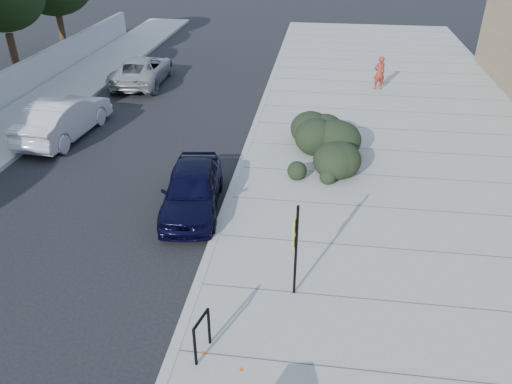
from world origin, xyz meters
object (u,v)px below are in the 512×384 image
at_px(suv_silver, 142,70).
at_px(sign_post, 296,245).
at_px(pedestrian, 379,73).
at_px(wagon_silver, 64,118).
at_px(sedan_navy, 192,189).
at_px(bike_rack, 202,332).

bearing_deg(suv_silver, sign_post, 116.70).
xyz_separation_m(suv_silver, pedestrian, (11.51, 0.23, 0.25)).
distance_m(wagon_silver, suv_silver, 6.80).
distance_m(sedan_navy, wagon_silver, 7.60).
relative_size(suv_silver, pedestrian, 3.13).
xyz_separation_m(bike_rack, sedan_navy, (-1.56, 5.42, -0.04)).
height_order(bike_rack, wagon_silver, wagon_silver).
bearing_deg(pedestrian, bike_rack, 53.70).
xyz_separation_m(sedan_navy, suv_silver, (-5.37, 11.29, 0.01)).
xyz_separation_m(sign_post, suv_silver, (-8.55, 14.71, -0.79)).
bearing_deg(bike_rack, wagon_silver, 142.02).
distance_m(sign_post, sedan_navy, 4.73).
bearing_deg(suv_silver, wagon_silver, 80.33).
bearing_deg(sedan_navy, pedestrian, 54.81).
relative_size(bike_rack, pedestrian, 0.59).
relative_size(wagon_silver, pedestrian, 2.99).
xyz_separation_m(sign_post, sedan_navy, (-3.17, 3.42, -0.80)).
height_order(bike_rack, pedestrian, pedestrian).
relative_size(sedan_navy, suv_silver, 0.81).
xyz_separation_m(sedan_navy, wagon_silver, (-6.11, 4.52, 0.10)).
relative_size(sedan_navy, pedestrian, 2.52).
height_order(suv_silver, pedestrian, pedestrian).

